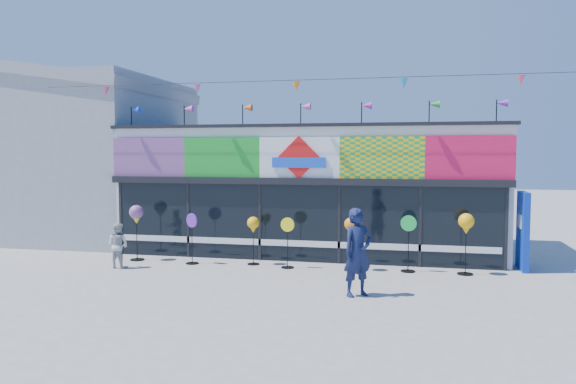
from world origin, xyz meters
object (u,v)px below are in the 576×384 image
(blue_sign, at_px, (523,231))
(spinner_3, at_px, (288,241))
(spinner_0, at_px, (136,216))
(spinner_1, at_px, (192,237))
(spinner_4, at_px, (351,228))
(adult_man, at_px, (358,252))
(spinner_6, at_px, (466,226))
(spinner_2, at_px, (253,226))
(spinner_5, at_px, (408,242))
(child, at_px, (118,245))

(blue_sign, bearing_deg, spinner_3, -169.93)
(blue_sign, bearing_deg, spinner_0, -175.03)
(spinner_1, height_order, spinner_4, spinner_1)
(blue_sign, bearing_deg, adult_man, -137.76)
(spinner_3, xyz_separation_m, spinner_6, (4.81, 0.20, 0.56))
(spinner_0, height_order, spinner_4, spinner_0)
(spinner_2, height_order, adult_man, adult_man)
(spinner_1, relative_size, spinner_2, 1.06)
(spinner_0, relative_size, spinner_5, 1.08)
(spinner_6, relative_size, adult_man, 0.82)
(spinner_0, relative_size, adult_man, 0.84)
(spinner_0, relative_size, spinner_3, 1.17)
(spinner_0, xyz_separation_m, spinner_6, (9.49, 0.08, -0.02))
(adult_man, bearing_deg, blue_sign, 1.85)
(spinner_5, bearing_deg, spinner_1, -177.63)
(spinner_4, distance_m, spinner_6, 3.04)
(spinner_6, bearing_deg, spinner_4, -177.14)
(spinner_5, distance_m, child, 8.08)
(spinner_0, height_order, spinner_6, spinner_0)
(spinner_2, bearing_deg, adult_man, -41.55)
(spinner_3, bearing_deg, spinner_6, 2.36)
(blue_sign, height_order, child, blue_sign)
(spinner_5, bearing_deg, child, -171.22)
(spinner_4, relative_size, spinner_6, 0.90)
(spinner_4, height_order, spinner_5, spinner_5)
(spinner_4, xyz_separation_m, spinner_5, (1.54, 0.17, -0.36))
(spinner_4, xyz_separation_m, spinner_6, (3.03, 0.15, 0.13))
(blue_sign, height_order, adult_man, blue_sign)
(spinner_2, bearing_deg, spinner_6, -0.60)
(spinner_0, distance_m, adult_man, 7.46)
(spinner_3, height_order, adult_man, adult_man)
(blue_sign, relative_size, spinner_0, 1.30)
(child, bearing_deg, adult_man, 175.80)
(adult_man, bearing_deg, spinner_4, 58.37)
(spinner_2, xyz_separation_m, spinner_6, (5.88, -0.06, 0.20))
(adult_man, height_order, child, adult_man)
(child, bearing_deg, spinner_6, -163.44)
(spinner_0, xyz_separation_m, spinner_5, (8.00, 0.10, -0.52))
(spinner_2, height_order, child, spinner_2)
(spinner_3, distance_m, spinner_5, 3.32)
(spinner_5, distance_m, spinner_6, 1.57)
(blue_sign, relative_size, spinner_3, 1.52)
(spinner_3, bearing_deg, spinner_5, 3.82)
(spinner_0, distance_m, spinner_6, 9.49)
(spinner_3, bearing_deg, spinner_2, 166.43)
(spinner_1, height_order, spinner_5, spinner_5)
(spinner_6, xyz_separation_m, child, (-9.48, -1.21, -0.68))
(spinner_4, bearing_deg, spinner_0, 179.34)
(spinner_0, bearing_deg, spinner_5, 0.72)
(spinner_0, distance_m, spinner_1, 1.92)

